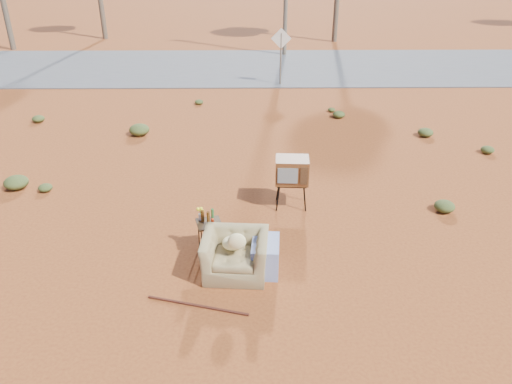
{
  "coord_description": "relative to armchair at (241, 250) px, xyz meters",
  "views": [
    {
      "loc": [
        0.33,
        -7.56,
        5.34
      ],
      "look_at": [
        0.42,
        1.2,
        0.8
      ],
      "focal_mm": 35.0,
      "sensor_mm": 36.0,
      "label": 1
    }
  ],
  "objects": [
    {
      "name": "road_sign",
      "position": [
        1.36,
        12.33,
        1.04
      ],
      "size": [
        0.78,
        0.06,
        2.19
      ],
      "color": "brown",
      "rests_on": "ground"
    },
    {
      "name": "rusty_bar",
      "position": [
        -0.69,
        -0.94,
        -0.44
      ],
      "size": [
        1.66,
        0.5,
        0.05
      ],
      "primitive_type": "cylinder",
      "rotation": [
        0.0,
        1.57,
        -0.27
      ],
      "color": "#532116",
      "rests_on": "ground"
    },
    {
      "name": "side_table",
      "position": [
        -0.63,
        0.65,
        0.2
      ],
      "size": [
        0.54,
        0.54,
        0.9
      ],
      "rotation": [
        0.0,
        0.0,
        0.25
      ],
      "color": "#392715",
      "rests_on": "ground"
    },
    {
      "name": "ground",
      "position": [
        -0.14,
        0.33,
        -0.46
      ],
      "size": [
        140.0,
        140.0,
        0.0
      ],
      "primitive_type": "plane",
      "color": "#92491D",
      "rests_on": "ground"
    },
    {
      "name": "scrub_patch",
      "position": [
        -0.97,
        4.74,
        -0.32
      ],
      "size": [
        17.49,
        8.07,
        0.33
      ],
      "color": "#475425",
      "rests_on": "ground"
    },
    {
      "name": "tv_unit",
      "position": [
        1.06,
        2.41,
        0.38
      ],
      "size": [
        0.73,
        0.6,
        1.13
      ],
      "rotation": [
        0.0,
        0.0,
        -0.05
      ],
      "color": "black",
      "rests_on": "ground"
    },
    {
      "name": "highway",
      "position": [
        -0.14,
        15.33,
        -0.44
      ],
      "size": [
        140.0,
        7.0,
        0.04
      ],
      "primitive_type": "cube",
      "color": "#565659",
      "rests_on": "ground"
    },
    {
      "name": "armchair",
      "position": [
        0.0,
        0.0,
        0.0
      ],
      "size": [
        1.38,
        0.86,
        0.99
      ],
      "rotation": [
        0.0,
        0.0,
        -0.07
      ],
      "color": "olive",
      "rests_on": "ground"
    }
  ]
}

